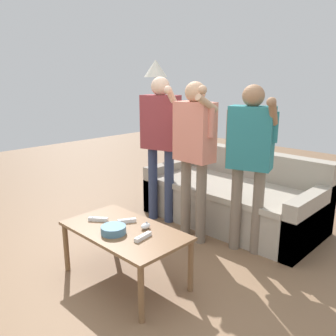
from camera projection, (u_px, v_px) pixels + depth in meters
name	position (u px, v px, depth m)	size (l,w,h in m)	color
ground_plane	(146.00, 274.00, 2.96)	(12.00, 12.00, 0.00)	brown
couch	(234.00, 198.00, 3.99)	(1.93, 0.96, 0.78)	#9E9384
coffee_table	(125.00, 235.00, 2.78)	(1.02, 0.57, 0.45)	brown
snack_bowl	(113.00, 230.00, 2.68)	(0.19, 0.19, 0.06)	teal
game_remote_nunchuk	(146.00, 226.00, 2.76)	(0.06, 0.09, 0.05)	white
floor_lamp	(156.00, 81.00, 4.56)	(0.31, 0.31, 1.83)	#2D2D33
player_left	(161.00, 133.00, 3.83)	(0.52, 0.34, 1.62)	#2D3856
player_center	(194.00, 144.00, 3.36)	(0.46, 0.32, 1.57)	#756656
player_right	(250.00, 151.00, 3.12)	(0.50, 0.33, 1.55)	#756656
game_remote_wand_near	(143.00, 237.00, 2.60)	(0.06, 0.17, 0.03)	white
game_remote_wand_far	(127.00, 221.00, 2.89)	(0.11, 0.15, 0.03)	white
game_remote_wand_spare	(98.00, 219.00, 2.92)	(0.15, 0.13, 0.03)	white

